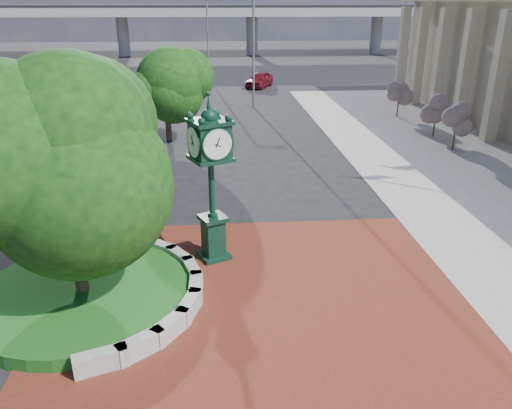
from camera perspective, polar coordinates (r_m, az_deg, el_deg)
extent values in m
plane|color=black|center=(14.99, 0.15, -10.17)|extent=(200.00, 200.00, 0.00)
cube|color=maroon|center=(14.15, 0.49, -12.27)|extent=(12.00, 12.00, 0.04)
cube|color=#9E9B93|center=(12.67, -17.31, -16.74)|extent=(1.29, 0.76, 0.54)
cube|color=#9E9B93|center=(12.87, -13.04, -15.54)|extent=(1.20, 1.04, 0.54)
cube|color=#9E9B93|center=(13.34, -9.70, -13.71)|extent=(1.00, 1.22, 0.54)
cube|color=#9E9B93|center=(14.03, -7.63, -11.60)|extent=(0.71, 1.30, 0.54)
cube|color=#9E9B93|center=(14.83, -6.90, -9.52)|extent=(0.35, 1.25, 0.54)
cube|color=#9E9B93|center=(15.66, -7.33, -7.68)|extent=(0.71, 1.30, 0.54)
cube|color=#9E9B93|center=(16.45, -8.72, -6.20)|extent=(1.00, 1.22, 0.54)
cube|color=#9E9B93|center=(17.14, -10.83, -5.13)|extent=(1.20, 1.04, 0.54)
cube|color=#9E9B93|center=(17.67, -13.45, -4.48)|extent=(1.29, 0.76, 0.54)
cylinder|color=#164E19|center=(15.36, -19.07, -9.80)|extent=(6.10, 6.10, 0.40)
cube|color=#9E9B93|center=(82.63, -4.18, 21.13)|extent=(90.00, 12.00, 1.20)
cube|color=black|center=(82.62, -4.19, 21.69)|extent=(90.00, 12.00, 0.40)
cylinder|color=#9E9B93|center=(83.93, -14.94, 18.11)|extent=(1.80, 1.80, 6.00)
cylinder|color=#9E9B93|center=(82.98, -0.46, 18.77)|extent=(1.80, 1.80, 6.00)
cylinder|color=#9E9B93|center=(86.77, 13.56, 18.35)|extent=(1.80, 1.80, 6.00)
cylinder|color=#38281C|center=(14.93, -19.50, -6.91)|extent=(0.36, 0.36, 2.17)
sphere|color=black|center=(13.89, -20.88, 2.69)|extent=(5.20, 5.20, 5.20)
cylinder|color=#38281C|center=(31.55, -9.98, 8.96)|extent=(0.36, 0.36, 1.92)
sphere|color=black|center=(31.12, -10.26, 13.05)|extent=(4.40, 4.40, 4.40)
cube|color=black|center=(16.92, -4.81, -5.83)|extent=(1.22, 1.22, 0.18)
cube|color=black|center=(16.60, -4.89, -3.66)|extent=(0.84, 0.84, 1.26)
cube|color=black|center=(16.32, -4.96, -1.55)|extent=(1.06, 1.06, 0.14)
cylinder|color=black|center=(15.93, -5.09, 1.90)|extent=(0.20, 0.20, 1.95)
cube|color=black|center=(15.46, -5.28, 7.34)|extent=(1.37, 1.37, 1.03)
cylinder|color=white|center=(14.98, -4.43, 6.88)|extent=(0.87, 0.44, 0.92)
cylinder|color=white|center=(15.94, -6.08, 7.76)|extent=(0.87, 0.44, 0.92)
cylinder|color=white|center=(15.26, -7.15, 7.06)|extent=(0.44, 0.87, 0.92)
cylinder|color=white|center=(15.67, -3.46, 7.60)|extent=(0.44, 0.87, 0.92)
sphere|color=black|center=(15.29, -5.38, 9.92)|extent=(0.51, 0.51, 0.51)
cone|color=black|center=(15.21, -5.43, 11.31)|extent=(0.21, 0.21, 0.57)
imported|color=maroon|center=(51.30, 0.40, 14.09)|extent=(3.43, 4.78, 1.51)
cylinder|color=slate|center=(40.59, -0.29, 17.83)|extent=(0.17, 0.17, 9.81)
cylinder|color=slate|center=(56.08, -5.52, 18.10)|extent=(0.14, 0.14, 8.13)
cube|color=slate|center=(55.75, -4.81, 22.28)|extent=(1.62, 0.50, 0.11)
cube|color=slate|center=(55.59, -4.02, 22.21)|extent=(0.49, 0.32, 0.14)
cylinder|color=#38281C|center=(30.94, 21.65, 6.78)|extent=(0.10, 0.10, 1.20)
sphere|color=#A2518C|center=(30.72, 21.91, 8.57)|extent=(1.20, 1.20, 1.20)
cylinder|color=#38281C|center=(33.83, 19.67, 8.27)|extent=(0.10, 0.10, 1.20)
sphere|color=#A2518C|center=(33.63, 19.89, 9.92)|extent=(1.20, 1.20, 1.20)
cylinder|color=#38281C|center=(39.06, 15.88, 10.45)|extent=(0.10, 0.10, 1.20)
sphere|color=#A2518C|center=(38.88, 16.04, 11.88)|extent=(1.20, 1.20, 1.20)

